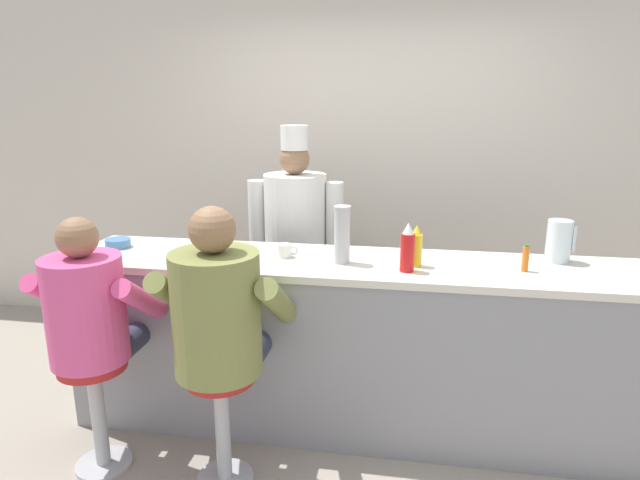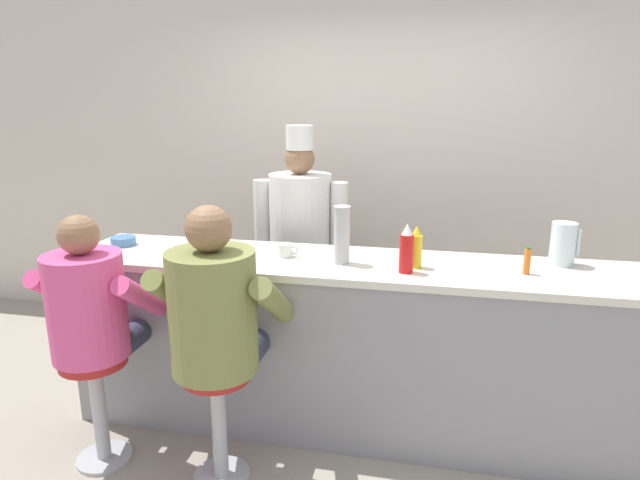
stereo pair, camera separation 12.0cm
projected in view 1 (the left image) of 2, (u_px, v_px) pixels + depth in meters
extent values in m
plane|color=#9E9384|center=(340.00, 455.00, 2.89)|extent=(20.00, 20.00, 0.00)
cube|color=beige|center=(370.00, 168.00, 4.17)|extent=(10.00, 0.06, 2.70)
cube|color=gray|center=(348.00, 348.00, 3.07)|extent=(3.12, 0.61, 0.97)
cube|color=silver|center=(349.00, 264.00, 2.94)|extent=(3.19, 0.63, 0.04)
cylinder|color=red|center=(407.00, 253.00, 2.74)|extent=(0.07, 0.07, 0.20)
cone|color=white|center=(408.00, 228.00, 2.70)|extent=(0.06, 0.06, 0.06)
cylinder|color=yellow|center=(416.00, 250.00, 2.82)|extent=(0.06, 0.06, 0.17)
cone|color=yellow|center=(417.00, 230.00, 2.79)|extent=(0.05, 0.05, 0.05)
cylinder|color=orange|center=(526.00, 259.00, 2.74)|extent=(0.03, 0.03, 0.13)
cylinder|color=#287F2D|center=(527.00, 245.00, 2.72)|extent=(0.02, 0.02, 0.01)
cylinder|color=silver|center=(559.00, 241.00, 2.90)|extent=(0.13, 0.13, 0.23)
cube|color=silver|center=(574.00, 240.00, 2.88)|extent=(0.02, 0.02, 0.14)
cylinder|color=white|center=(231.00, 261.00, 2.90)|extent=(0.25, 0.25, 0.02)
ellipsoid|color=#E0BC60|center=(231.00, 257.00, 2.89)|extent=(0.11, 0.09, 0.03)
cylinder|color=#4C7FB7|center=(118.00, 243.00, 3.20)|extent=(0.15, 0.15, 0.05)
cylinder|color=white|center=(284.00, 251.00, 3.00)|extent=(0.08, 0.08, 0.08)
torus|color=white|center=(294.00, 250.00, 2.99)|extent=(0.06, 0.01, 0.06)
cylinder|color=#B7BABF|center=(342.00, 236.00, 2.86)|extent=(0.09, 0.09, 0.31)
cylinder|color=silver|center=(342.00, 207.00, 2.82)|extent=(0.09, 0.09, 0.01)
cylinder|color=#B2B5BA|center=(104.00, 463.00, 2.81)|extent=(0.28, 0.28, 0.02)
cylinder|color=#B2B5BA|center=(98.00, 414.00, 2.74)|extent=(0.07, 0.07, 0.57)
cylinder|color=red|center=(92.00, 364.00, 2.67)|extent=(0.34, 0.34, 0.05)
cylinder|color=#33384C|center=(96.00, 340.00, 2.85)|extent=(0.14, 0.38, 0.14)
cylinder|color=#33384C|center=(128.00, 342.00, 2.82)|extent=(0.14, 0.38, 0.14)
cylinder|color=#E54C8C|center=(86.00, 310.00, 2.59)|extent=(0.38, 0.38, 0.53)
cylinder|color=#E54C8C|center=(55.00, 294.00, 2.72)|extent=(0.10, 0.41, 0.32)
cylinder|color=#E54C8C|center=(141.00, 300.00, 2.65)|extent=(0.10, 0.41, 0.32)
sphere|color=#8C6647|center=(77.00, 237.00, 2.50)|extent=(0.19, 0.19, 0.19)
cylinder|color=#B2B5BA|center=(225.00, 478.00, 2.70)|extent=(0.28, 0.28, 0.02)
cylinder|color=#B2B5BA|center=(223.00, 427.00, 2.63)|extent=(0.07, 0.07, 0.57)
cylinder|color=red|center=(220.00, 375.00, 2.56)|extent=(0.34, 0.34, 0.05)
cylinder|color=#33384C|center=(214.00, 347.00, 2.76)|extent=(0.16, 0.41, 0.16)
cylinder|color=#33384C|center=(253.00, 350.00, 2.73)|extent=(0.16, 0.41, 0.16)
cylinder|color=olive|center=(217.00, 313.00, 2.48)|extent=(0.41, 0.41, 0.59)
cylinder|color=olive|center=(174.00, 295.00, 2.62)|extent=(0.11, 0.45, 0.36)
cylinder|color=olive|center=(277.00, 302.00, 2.54)|extent=(0.11, 0.45, 0.36)
sphere|color=#8C6647|center=(212.00, 230.00, 2.38)|extent=(0.21, 0.21, 0.21)
cube|color=#232328|center=(296.00, 310.00, 3.86)|extent=(0.33, 0.18, 0.79)
cube|color=white|center=(295.00, 292.00, 3.77)|extent=(0.30, 0.02, 0.47)
cylinder|color=white|center=(295.00, 217.00, 3.68)|extent=(0.43, 0.43, 0.59)
sphere|color=#8C6647|center=(295.00, 159.00, 3.58)|extent=(0.20, 0.20, 0.20)
cylinder|color=white|center=(294.00, 138.00, 3.55)|extent=(0.18, 0.18, 0.16)
cylinder|color=white|center=(257.00, 216.00, 3.73)|extent=(0.12, 0.12, 0.50)
cylinder|color=white|center=(334.00, 219.00, 3.64)|extent=(0.12, 0.12, 0.50)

